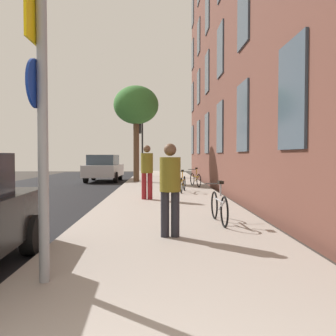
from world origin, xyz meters
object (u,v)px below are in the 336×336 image
bicycle_0 (219,206)px  bicycle_1 (183,183)px  traffic_light (141,139)px  pedestrian_1 (147,168)px  sign_post (40,112)px  pedestrian_0 (170,184)px  tree_near (136,106)px  car_1 (104,168)px  bicycle_2 (196,179)px

bicycle_0 → bicycle_1: bearing=92.9°
traffic_light → pedestrian_1: bearing=-86.5°
sign_post → pedestrian_0: sign_post is taller
traffic_light → tree_near: tree_near is taller
bicycle_0 → car_1: bearing=108.0°
bicycle_0 → bicycle_2: bicycle_0 is taller
pedestrian_0 → pedestrian_1: 5.72m
pedestrian_1 → car_1: size_ratio=0.45×
tree_near → traffic_light: bearing=90.1°
sign_post → bicycle_2: sign_post is taller
bicycle_1 → bicycle_2: bearing=73.8°
bicycle_2 → pedestrian_1: 5.63m
bicycle_1 → bicycle_2: (0.79, 2.71, -0.00)m
pedestrian_1 → traffic_light: bearing=93.5°
bicycle_0 → traffic_light: bearing=98.0°
bicycle_1 → car_1: 8.68m
pedestrian_0 → car_1: 16.05m
bicycle_2 → pedestrian_0: (-1.56, -10.84, 0.62)m
sign_post → bicycle_1: size_ratio=2.00×
traffic_light → bicycle_0: traffic_light is taller
bicycle_2 → pedestrian_1: size_ratio=0.87×
tree_near → pedestrian_0: size_ratio=3.18×
bicycle_0 → car_1: car_1 is taller
tree_near → pedestrian_1: tree_near is taller
bicycle_0 → pedestrian_1: (-1.71, 4.35, 0.67)m
bicycle_2 → tree_near: bearing=133.2°
pedestrian_1 → sign_post: bearing=-96.9°
tree_near → bicycle_1: (2.24, -5.93, -3.89)m
traffic_light → tree_near: size_ratio=0.73×
car_1 → pedestrian_0: bearing=-77.3°
tree_near → bicycle_2: (3.03, -3.22, -3.89)m
sign_post → tree_near: size_ratio=0.62×
pedestrian_0 → sign_post: bearing=-124.2°
traffic_light → bicycle_2: bearing=-71.3°
bicycle_0 → pedestrian_1: size_ratio=0.92×
car_1 → sign_post: bearing=-83.8°
pedestrian_0 → pedestrian_1: size_ratio=0.93×
traffic_light → bicycle_0: size_ratio=2.34×
sign_post → car_1: (-1.96, 17.97, -1.25)m
traffic_light → car_1: size_ratio=0.97×
tree_near → pedestrian_0: bearing=-84.1°
bicycle_1 → pedestrian_0: 8.19m
sign_post → bicycle_2: 13.61m
sign_post → pedestrian_1: bearing=83.1°
bicycle_0 → pedestrian_1: pedestrian_1 is taller
bicycle_1 → car_1: size_ratio=0.42×
sign_post → traffic_light: size_ratio=0.86×
pedestrian_0 → pedestrian_1: pedestrian_1 is taller
car_1 → pedestrian_1: bearing=-73.6°
traffic_light → bicycle_2: 9.75m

